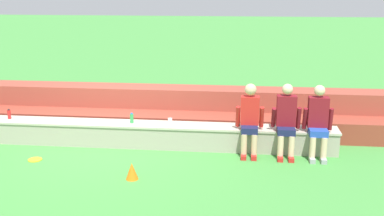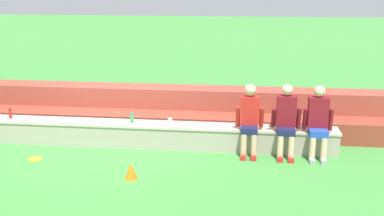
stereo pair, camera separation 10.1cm
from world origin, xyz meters
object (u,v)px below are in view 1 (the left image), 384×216
object	(u,v)px
person_center	(286,119)
sports_cone	(132,171)
person_right_of_center	(318,121)
frisbee	(35,160)
water_bottle_mid_left	(132,118)
water_bottle_near_left	(9,114)
plastic_cup_middle	(170,121)
person_left_of_center	(250,118)

from	to	relation	value
person_center	sports_cone	distance (m)	3.00
person_right_of_center	frisbee	xyz separation A→B (m)	(-5.15, -0.73, -0.70)
water_bottle_mid_left	water_bottle_near_left	size ratio (longest dim) A/B	1.01
water_bottle_near_left	frisbee	distance (m)	1.50
water_bottle_mid_left	water_bottle_near_left	xyz separation A→B (m)	(-2.56, 0.01, -0.00)
person_right_of_center	water_bottle_mid_left	size ratio (longest dim) A/B	6.61
person_center	frisbee	xyz separation A→B (m)	(-4.58, -0.74, -0.71)
plastic_cup_middle	frisbee	xyz separation A→B (m)	(-2.37, -0.97, -0.52)
water_bottle_near_left	plastic_cup_middle	world-z (taller)	water_bottle_near_left
person_right_of_center	frisbee	world-z (taller)	person_right_of_center
person_center	person_left_of_center	bearing A→B (deg)	178.84
person_left_of_center	water_bottle_near_left	size ratio (longest dim) A/B	6.66
water_bottle_mid_left	water_bottle_near_left	bearing A→B (deg)	179.71
person_center	plastic_cup_middle	world-z (taller)	person_center
person_left_of_center	person_right_of_center	size ratio (longest dim) A/B	0.99
person_right_of_center	sports_cone	distance (m)	3.50
person_left_of_center	person_center	world-z (taller)	person_center
water_bottle_mid_left	plastic_cup_middle	distance (m)	0.77
person_left_of_center	person_center	bearing A→B (deg)	-1.16
person_right_of_center	plastic_cup_middle	size ratio (longest dim) A/B	10.57
person_left_of_center	person_right_of_center	bearing A→B (deg)	-1.04
person_center	plastic_cup_middle	distance (m)	2.23
frisbee	sports_cone	xyz separation A→B (m)	(1.98, -0.64, 0.13)
water_bottle_near_left	person_right_of_center	bearing A→B (deg)	-2.58
plastic_cup_middle	water_bottle_near_left	bearing A→B (deg)	179.36
person_right_of_center	sports_cone	size ratio (longest dim) A/B	4.81
frisbee	plastic_cup_middle	bearing A→B (deg)	22.34
person_right_of_center	frisbee	distance (m)	5.25
person_center	water_bottle_mid_left	world-z (taller)	person_center
person_left_of_center	plastic_cup_middle	world-z (taller)	person_left_of_center
person_right_of_center	water_bottle_mid_left	bearing A→B (deg)	175.78
person_right_of_center	plastic_cup_middle	bearing A→B (deg)	175.11
person_left_of_center	water_bottle_near_left	world-z (taller)	person_left_of_center
sports_cone	frisbee	bearing A→B (deg)	162.10
person_right_of_center	water_bottle_mid_left	distance (m)	3.57
water_bottle_mid_left	person_center	bearing A→B (deg)	-4.86
plastic_cup_middle	frisbee	distance (m)	2.61
frisbee	sports_cone	size ratio (longest dim) A/B	0.89
person_center	person_right_of_center	world-z (taller)	person_center
person_left_of_center	sports_cone	distance (m)	2.45
water_bottle_near_left	frisbee	bearing A→B (deg)	-46.31
person_right_of_center	frisbee	size ratio (longest dim) A/B	5.38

